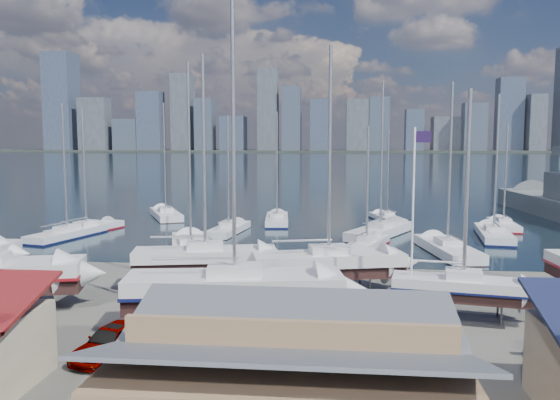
# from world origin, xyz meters

# --- Properties ---
(ground) EXTENTS (1400.00, 1400.00, 0.00)m
(ground) POSITION_xyz_m (0.00, -10.00, 0.00)
(ground) COLOR #605E59
(ground) RESTS_ON ground
(water) EXTENTS (1400.00, 600.00, 0.40)m
(water) POSITION_xyz_m (0.00, 300.00, -0.15)
(water) COLOR #172636
(water) RESTS_ON ground
(far_shore) EXTENTS (1400.00, 80.00, 2.20)m
(far_shore) POSITION_xyz_m (0.00, 560.00, 1.10)
(far_shore) COLOR #2D332D
(far_shore) RESTS_ON ground
(skyline) EXTENTS (639.14, 43.80, 107.69)m
(skyline) POSITION_xyz_m (-7.83, 553.76, 39.09)
(skyline) COLOR #475166
(skyline) RESTS_ON far_shore
(shed_grey) EXTENTS (12.60, 8.40, 4.17)m
(shed_grey) POSITION_xyz_m (0.00, -26.00, 2.15)
(shed_grey) COLOR #8C6B4C
(shed_grey) RESTS_ON ground
(sailboat_cradle_2) EXTENTS (10.35, 4.71, 16.30)m
(sailboat_cradle_2) POSITION_xyz_m (-7.51, -7.20, 2.09)
(sailboat_cradle_2) COLOR #2D2D33
(sailboat_cradle_2) RESTS_ON ground
(sailboat_cradle_3) EXTENTS (12.31, 5.15, 19.04)m
(sailboat_cradle_3) POSITION_xyz_m (-3.85, -15.60, 2.23)
(sailboat_cradle_3) COLOR #2D2D33
(sailboat_cradle_3) RESTS_ON ground
(sailboat_cradle_4) EXTENTS (10.58, 5.22, 16.58)m
(sailboat_cradle_4) POSITION_xyz_m (1.21, -7.97, 2.11)
(sailboat_cradle_4) COLOR #2D2D33
(sailboat_cradle_4) RESTS_ON ground
(sailboat_cradle_5) EXTENTS (8.34, 3.64, 13.27)m
(sailboat_cradle_5) POSITION_xyz_m (9.01, -12.82, 1.93)
(sailboat_cradle_5) COLOR #2D2D33
(sailboat_cradle_5) RESTS_ON ground
(sailboat_moored_0) EXTENTS (5.11, 10.46, 15.07)m
(sailboat_moored_0) POSITION_xyz_m (-27.02, 10.85, 0.31)
(sailboat_moored_0) COLOR black
(sailboat_moored_0) RESTS_ON water
(sailboat_moored_1) EXTENTS (5.61, 10.34, 14.90)m
(sailboat_moored_1) POSITION_xyz_m (-26.55, 14.42, 0.31)
(sailboat_moored_1) COLOR black
(sailboat_moored_1) RESTS_ON water
(sailboat_moored_2) EXTENTS (7.45, 11.02, 16.29)m
(sailboat_moored_2) POSITION_xyz_m (-21.29, 27.21, 0.32)
(sailboat_moored_2) COLOR black
(sailboat_moored_2) RESTS_ON water
(sailboat_moored_3) EXTENTS (6.82, 12.71, 18.30)m
(sailboat_moored_3) POSITION_xyz_m (-11.64, 4.20, 0.31)
(sailboat_moored_3) COLOR black
(sailboat_moored_3) RESTS_ON water
(sailboat_moored_4) EXTENTS (3.69, 9.45, 13.90)m
(sailboat_moored_4) POSITION_xyz_m (-10.37, 15.85, 0.32)
(sailboat_moored_4) COLOR black
(sailboat_moored_4) RESTS_ON water
(sailboat_moored_5) EXTENTS (3.68, 10.10, 14.77)m
(sailboat_moored_5) POSITION_xyz_m (-5.72, 24.01, 0.31)
(sailboat_moored_5) COLOR black
(sailboat_moored_5) RESTS_ON water
(sailboat_moored_6) EXTENTS (5.18, 8.58, 12.41)m
(sailboat_moored_6) POSITION_xyz_m (4.70, 8.43, 0.31)
(sailboat_moored_6) COLOR black
(sailboat_moored_6) RESTS_ON water
(sailboat_moored_7) EXTENTS (8.34, 11.88, 17.67)m
(sailboat_moored_7) POSITION_xyz_m (6.60, 15.63, 0.32)
(sailboat_moored_7) COLOR black
(sailboat_moored_7) RESTS_ON water
(sailboat_moored_8) EXTENTS (4.46, 8.71, 12.54)m
(sailboat_moored_8) POSITION_xyz_m (8.41, 27.30, 0.31)
(sailboat_moored_8) COLOR black
(sailboat_moored_8) RESTS_ON water
(sailboat_moored_9) EXTENTS (4.69, 11.24, 16.46)m
(sailboat_moored_9) POSITION_xyz_m (11.96, 6.35, 0.32)
(sailboat_moored_9) COLOR black
(sailboat_moored_9) RESTS_ON water
(sailboat_moored_10) EXTENTS (4.48, 11.05, 16.04)m
(sailboat_moored_10) POSITION_xyz_m (18.57, 15.24, 0.31)
(sailboat_moored_10) COLOR black
(sailboat_moored_10) RESTS_ON water
(sailboat_moored_11) EXTENTS (3.17, 8.90, 13.04)m
(sailboat_moored_11) POSITION_xyz_m (21.80, 22.71, 0.31)
(sailboat_moored_11) COLOR black
(sailboat_moored_11) RESTS_ON water
(car_a) EXTENTS (3.08, 5.06, 1.61)m
(car_a) POSITION_xyz_m (-8.98, -20.05, 0.80)
(car_a) COLOR gray
(car_a) RESTS_ON ground
(car_b) EXTENTS (4.68, 1.69, 1.53)m
(car_b) POSITION_xyz_m (-4.56, -22.05, 0.77)
(car_b) COLOR gray
(car_b) RESTS_ON ground
(car_c) EXTENTS (3.09, 5.96, 1.60)m
(car_c) POSITION_xyz_m (1.56, -19.13, 0.80)
(car_c) COLOR gray
(car_c) RESTS_ON ground
(flagpole) EXTENTS (0.99, 0.12, 11.16)m
(flagpole) POSITION_xyz_m (6.18, -12.37, 6.38)
(flagpole) COLOR white
(flagpole) RESTS_ON ground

